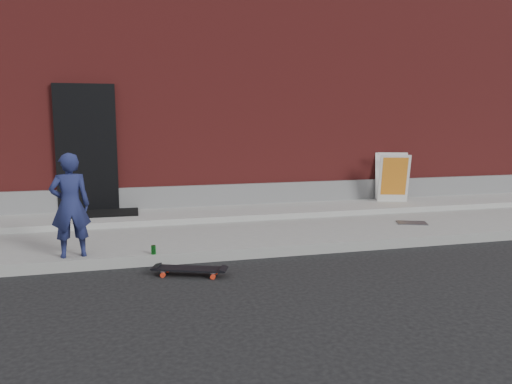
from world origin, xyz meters
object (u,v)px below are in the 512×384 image
object	(u,v)px
skateboard	(190,269)
soda_can	(153,250)
pizza_sign	(392,177)
child	(70,205)

from	to	relation	value
skateboard	soda_can	bearing A→B (deg)	125.03
skateboard	pizza_sign	xyz separation A→B (m)	(4.51, 3.10, 0.66)
child	skateboard	xyz separation A→B (m)	(1.42, -0.72, -0.74)
skateboard	pizza_sign	world-z (taller)	pizza_sign
child	skateboard	bearing A→B (deg)	143.98
child	pizza_sign	world-z (taller)	child
child	skateboard	world-z (taller)	child
skateboard	pizza_sign	size ratio (longest dim) A/B	0.93
child	soda_can	distance (m)	1.20
child	pizza_sign	size ratio (longest dim) A/B	1.36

